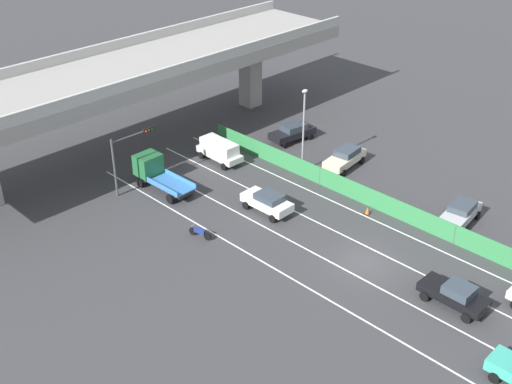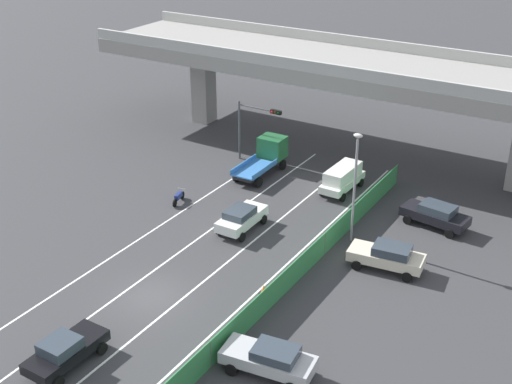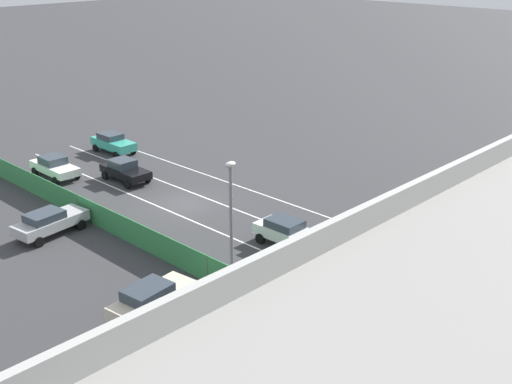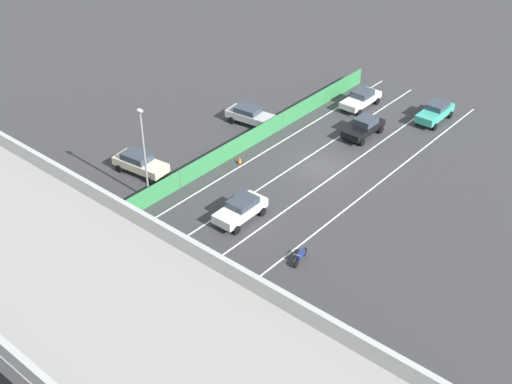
# 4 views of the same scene
# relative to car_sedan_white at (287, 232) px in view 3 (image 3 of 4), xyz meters

# --- Properties ---
(ground_plane) EXTENTS (300.00, 300.00, 0.00)m
(ground_plane) POSITION_rel_car_sedan_white_xyz_m (-0.12, -9.55, -0.92)
(ground_plane) COLOR #38383A
(lane_line_left_edge) EXTENTS (0.14, 42.25, 0.01)m
(lane_line_left_edge) POSITION_rel_car_sedan_white_xyz_m (-5.12, -6.42, -0.92)
(lane_line_left_edge) COLOR silver
(lane_line_left_edge) RESTS_ON ground
(lane_line_mid_left) EXTENTS (0.14, 42.25, 0.01)m
(lane_line_mid_left) POSITION_rel_car_sedan_white_xyz_m (-1.79, -6.42, -0.92)
(lane_line_mid_left) COLOR silver
(lane_line_mid_left) RESTS_ON ground
(lane_line_mid_right) EXTENTS (0.14, 42.25, 0.01)m
(lane_line_mid_right) POSITION_rel_car_sedan_white_xyz_m (1.55, -6.42, -0.92)
(lane_line_mid_right) COLOR silver
(lane_line_mid_right) RESTS_ON ground
(lane_line_right_edge) EXTENTS (0.14, 42.25, 0.01)m
(lane_line_right_edge) POSITION_rel_car_sedan_white_xyz_m (4.88, -6.42, -0.92)
(lane_line_right_edge) COLOR silver
(lane_line_right_edge) RESTS_ON ground
(green_fence) EXTENTS (0.10, 38.35, 1.61)m
(green_fence) POSITION_rel_car_sedan_white_xyz_m (6.34, -6.42, -0.12)
(green_fence) COLOR #338447
(green_fence) RESTS_ON ground
(car_sedan_white) EXTENTS (2.03, 4.26, 1.64)m
(car_sedan_white) POSITION_rel_car_sedan_white_xyz_m (0.00, 0.00, 0.00)
(car_sedan_white) COLOR white
(car_sedan_white) RESTS_ON ground
(car_sedan_black) EXTENTS (2.07, 4.39, 1.64)m
(car_sedan_black) POSITION_rel_car_sedan_white_xyz_m (0.08, -16.41, -0.03)
(car_sedan_black) COLOR black
(car_sedan_black) RESTS_ON ground
(car_hatchback_white) EXTENTS (2.04, 4.65, 1.64)m
(car_hatchback_white) POSITION_rel_car_sedan_white_xyz_m (3.36, -21.04, -0.03)
(car_hatchback_white) COLOR silver
(car_hatchback_white) RESTS_ON ground
(car_taxi_teal) EXTENTS (1.99, 4.51, 1.68)m
(car_taxi_teal) POSITION_rel_car_sedan_white_xyz_m (-3.37, -23.02, 0.01)
(car_taxi_teal) COLOR teal
(car_taxi_teal) RESTS_ON ground
(car_van_white) EXTENTS (2.05, 4.64, 2.00)m
(car_van_white) POSITION_rel_car_sedan_white_xyz_m (3.30, 9.17, 0.23)
(car_van_white) COLOR silver
(car_van_white) RESTS_ON ground
(flatbed_truck_blue) EXTENTS (2.39, 5.80, 2.62)m
(flatbed_truck_blue) POSITION_rel_car_sedan_white_xyz_m (-3.62, 9.55, 0.42)
(flatbed_truck_blue) COLOR black
(flatbed_truck_blue) RESTS_ON ground
(motorcycle) EXTENTS (0.70, 1.92, 0.93)m
(motorcycle) POSITION_rel_car_sedan_white_xyz_m (-6.17, 1.00, -0.46)
(motorcycle) COLOR black
(motorcycle) RESTS_ON ground
(parked_wagon_silver) EXTENTS (4.84, 2.48, 1.61)m
(parked_wagon_silver) POSITION_rel_car_sedan_white_xyz_m (9.08, -11.63, -0.02)
(parked_wagon_silver) COLOR #B2B5B7
(parked_wagon_silver) RESTS_ON ground
(parked_sedan_cream) EXTENTS (4.78, 2.45, 1.69)m
(parked_sedan_cream) POSITION_rel_car_sedan_white_xyz_m (10.41, 0.44, 0.02)
(parked_sedan_cream) COLOR beige
(parked_sedan_cream) RESTS_ON ground
(parked_sedan_dark) EXTENTS (4.82, 2.53, 1.68)m
(parked_sedan_dark) POSITION_rel_car_sedan_white_xyz_m (11.18, 7.38, 0.01)
(parked_sedan_dark) COLOR black
(parked_sedan_dark) RESTS_ON ground
(traffic_light) EXTENTS (4.11, 0.41, 5.12)m
(traffic_light) POSITION_rel_car_sedan_white_xyz_m (-5.39, 10.46, 2.77)
(traffic_light) COLOR #47474C
(traffic_light) RESTS_ON ground
(street_lamp) EXTENTS (0.60, 0.36, 7.62)m
(street_lamp) POSITION_rel_car_sedan_white_xyz_m (7.05, 2.56, 3.66)
(street_lamp) COLOR gray
(street_lamp) RESTS_ON ground
(traffic_cone) EXTENTS (0.47, 0.47, 0.59)m
(traffic_cone) POSITION_rel_car_sedan_white_xyz_m (5.27, -5.83, -0.65)
(traffic_cone) COLOR orange
(traffic_cone) RESTS_ON ground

